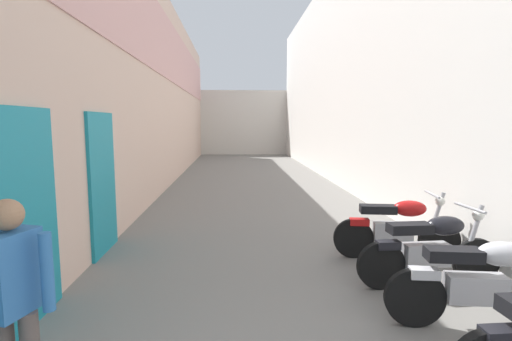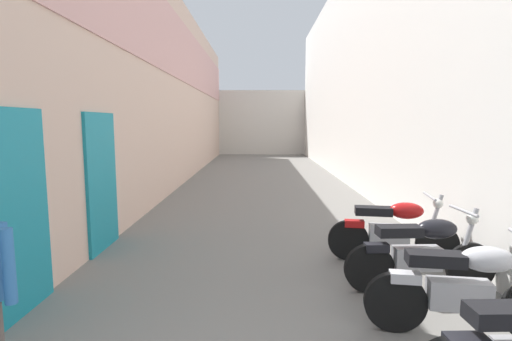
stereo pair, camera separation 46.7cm
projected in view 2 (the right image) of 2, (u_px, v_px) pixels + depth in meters
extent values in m
plane|color=slate|center=(265.00, 196.00, 10.84)|extent=(40.30, 40.30, 0.00)
cube|color=beige|center=(174.00, 91.00, 12.47)|extent=(0.40, 24.30, 6.07)
cube|color=teal|center=(16.00, 214.00, 4.03)|extent=(0.06, 1.10, 2.20)
cube|color=teal|center=(102.00, 182.00, 6.21)|extent=(0.06, 1.10, 2.20)
cube|color=#DBA39E|center=(179.00, 49.00, 12.31)|extent=(0.04, 24.30, 1.94)
cube|color=silver|center=(356.00, 73.00, 12.36)|extent=(0.40, 24.30, 7.21)
cube|color=beige|center=(262.00, 123.00, 25.62)|extent=(8.45, 2.00, 4.07)
cube|color=black|center=(507.00, 315.00, 2.61)|extent=(0.53, 0.23, 0.12)
cylinder|color=black|center=(395.00, 302.00, 3.79)|extent=(0.61, 0.17, 0.60)
cube|color=#9E9EA3|center=(459.00, 294.00, 3.69)|extent=(0.58, 0.28, 0.28)
ellipsoid|color=#B7B7BC|center=(488.00, 259.00, 3.61)|extent=(0.51, 0.33, 0.24)
cube|color=black|center=(435.00, 259.00, 3.68)|extent=(0.55, 0.29, 0.12)
cube|color=#B7B7BC|center=(405.00, 277.00, 3.74)|extent=(0.30, 0.18, 0.10)
cylinder|color=black|center=(471.00, 267.00, 4.71)|extent=(0.60, 0.11, 0.60)
cylinder|color=black|center=(369.00, 268.00, 4.66)|extent=(0.60, 0.11, 0.60)
cube|color=#9E9EA3|center=(417.00, 258.00, 4.67)|extent=(0.57, 0.22, 0.28)
ellipsoid|color=black|center=(437.00, 229.00, 4.63)|extent=(0.49, 0.28, 0.24)
cube|color=black|center=(399.00, 231.00, 4.62)|extent=(0.53, 0.24, 0.12)
cylinder|color=#9E9EA3|center=(467.00, 239.00, 4.66)|extent=(0.25, 0.07, 0.77)
cylinder|color=#9E9EA3|center=(463.00, 211.00, 4.62)|extent=(0.06, 0.58, 0.04)
sphere|color=silver|center=(472.00, 219.00, 4.63)|extent=(0.14, 0.14, 0.14)
cube|color=black|center=(376.00, 247.00, 4.63)|extent=(0.29, 0.15, 0.10)
cylinder|color=black|center=(437.00, 244.00, 5.58)|extent=(0.61, 0.17, 0.60)
cylinder|color=black|center=(348.00, 240.00, 5.78)|extent=(0.61, 0.17, 0.60)
cube|color=#9E9EA3|center=(389.00, 234.00, 5.67)|extent=(0.58, 0.28, 0.28)
ellipsoid|color=#AD1414|center=(406.00, 211.00, 5.59)|extent=(0.51, 0.33, 0.24)
cube|color=black|center=(373.00, 211.00, 5.67)|extent=(0.55, 0.30, 0.12)
cylinder|color=#9E9EA3|center=(433.00, 221.00, 5.55)|extent=(0.25, 0.10, 0.77)
cylinder|color=#9E9EA3|center=(430.00, 196.00, 5.52)|extent=(0.12, 0.58, 0.04)
sphere|color=silver|center=(438.00, 204.00, 5.51)|extent=(0.14, 0.14, 0.14)
cube|color=#AD1414|center=(354.00, 223.00, 5.73)|extent=(0.30, 0.18, 0.10)
cylinder|color=#2D66A5|center=(9.00, 266.00, 2.59)|extent=(0.08, 0.08, 0.52)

